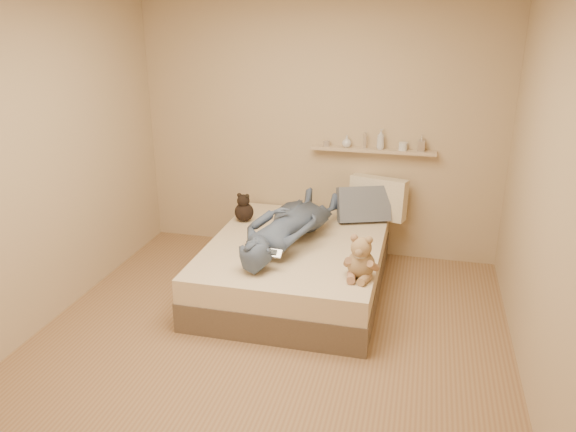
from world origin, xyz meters
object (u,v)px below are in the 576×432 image
(pillow_cream, at_px, (378,198))
(pillow_grey, at_px, (364,204))
(person, at_px, (288,224))
(game_console, at_px, (272,253))
(bed, at_px, (296,266))
(teddy_bear, at_px, (361,260))
(wall_shelf, at_px, (373,150))
(dark_plush, at_px, (244,209))

(pillow_cream, xyz_separation_m, pillow_grey, (-0.12, -0.14, -0.03))
(person, bearing_deg, game_console, 101.67)
(bed, height_order, teddy_bear, teddy_bear)
(teddy_bear, bearing_deg, pillow_grey, 95.76)
(game_console, relative_size, teddy_bear, 0.47)
(bed, xyz_separation_m, wall_shelf, (0.55, 0.91, 0.88))
(bed, bearing_deg, pillow_cream, 52.73)
(bed, xyz_separation_m, pillow_cream, (0.63, 0.83, 0.43))
(bed, relative_size, dark_plush, 6.72)
(teddy_bear, distance_m, dark_plush, 1.56)
(dark_plush, height_order, pillow_grey, pillow_grey)
(pillow_cream, bearing_deg, wall_shelf, 135.91)
(pillow_cream, bearing_deg, teddy_bear, -89.96)
(teddy_bear, distance_m, wall_shelf, 1.54)
(pillow_grey, bearing_deg, bed, -126.35)
(pillow_cream, bearing_deg, person, -128.84)
(pillow_cream, bearing_deg, bed, -127.27)
(person, bearing_deg, teddy_bear, 154.62)
(pillow_grey, relative_size, person, 0.34)
(teddy_bear, distance_m, person, 0.87)
(teddy_bear, distance_m, pillow_cream, 1.38)
(teddy_bear, bearing_deg, game_console, -177.63)
(game_console, height_order, wall_shelf, wall_shelf)
(game_console, xyz_separation_m, pillow_grey, (0.57, 1.27, 0.03))
(pillow_cream, xyz_separation_m, wall_shelf, (-0.08, 0.08, 0.45))
(person, height_order, wall_shelf, wall_shelf)
(bed, distance_m, wall_shelf, 1.38)
(pillow_cream, bearing_deg, pillow_grey, -131.47)
(dark_plush, distance_m, pillow_grey, 1.15)
(dark_plush, height_order, pillow_cream, pillow_cream)
(pillow_grey, bearing_deg, pillow_cream, 48.53)
(pillow_grey, height_order, person, person)
(wall_shelf, bearing_deg, teddy_bear, -86.76)
(dark_plush, xyz_separation_m, pillow_grey, (1.11, 0.28, 0.05))
(game_console, bearing_deg, bed, 84.24)
(teddy_bear, bearing_deg, dark_plush, 142.41)
(bed, xyz_separation_m, dark_plush, (-0.61, 0.41, 0.35))
(game_console, height_order, pillow_cream, pillow_cream)
(dark_plush, height_order, wall_shelf, wall_shelf)
(teddy_bear, bearing_deg, wall_shelf, 93.24)
(game_console, relative_size, pillow_cream, 0.30)
(dark_plush, distance_m, pillow_cream, 1.31)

